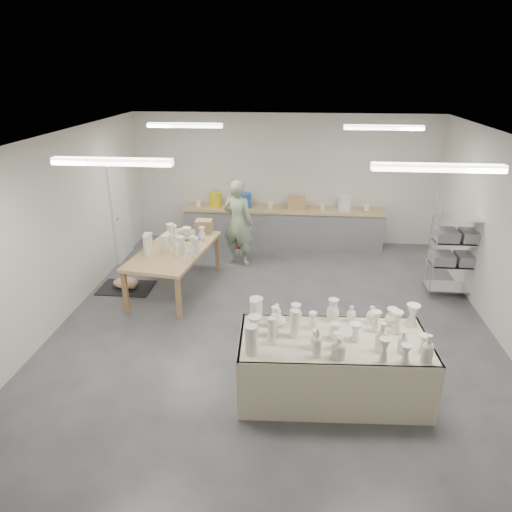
# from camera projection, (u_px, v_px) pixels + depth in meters

# --- Properties ---
(room) EXTENTS (8.00, 8.02, 3.00)m
(room) POSITION_uv_depth(u_px,v_px,m) (269.00, 202.00, 6.84)
(room) COLOR #424449
(room) RESTS_ON ground
(back_counter) EXTENTS (4.60, 0.60, 1.24)m
(back_counter) POSITION_uv_depth(u_px,v_px,m) (282.00, 225.00, 10.74)
(back_counter) COLOR #AB7B53
(back_counter) RESTS_ON ground
(wire_shelf) EXTENTS (0.88, 0.48, 1.80)m
(wire_shelf) POSITION_uv_depth(u_px,v_px,m) (456.00, 248.00, 8.20)
(wire_shelf) COLOR silver
(wire_shelf) RESTS_ON ground
(drying_table) EXTENTS (2.42, 1.24, 1.20)m
(drying_table) POSITION_uv_depth(u_px,v_px,m) (332.00, 364.00, 5.79)
(drying_table) COLOR olive
(drying_table) RESTS_ON ground
(work_table) EXTENTS (1.41, 2.35, 1.21)m
(work_table) POSITION_uv_depth(u_px,v_px,m) (178.00, 246.00, 8.51)
(work_table) COLOR #AB7B53
(work_table) RESTS_ON ground
(rug) EXTENTS (1.00, 0.70, 0.02)m
(rug) POSITION_uv_depth(u_px,v_px,m) (126.00, 288.00, 8.76)
(rug) COLOR black
(rug) RESTS_ON ground
(cat) EXTENTS (0.56, 0.47, 0.21)m
(cat) POSITION_uv_depth(u_px,v_px,m) (127.00, 283.00, 8.70)
(cat) COLOR white
(cat) RESTS_ON rug
(potter) EXTENTS (0.77, 0.63, 1.83)m
(potter) POSITION_uv_depth(u_px,v_px,m) (238.00, 223.00, 9.55)
(potter) COLOR #8DA580
(potter) RESTS_ON ground
(red_stool) EXTENTS (0.41, 0.41, 0.32)m
(red_stool) POSITION_uv_depth(u_px,v_px,m) (240.00, 246.00, 10.04)
(red_stool) COLOR #AD2018
(red_stool) RESTS_ON ground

